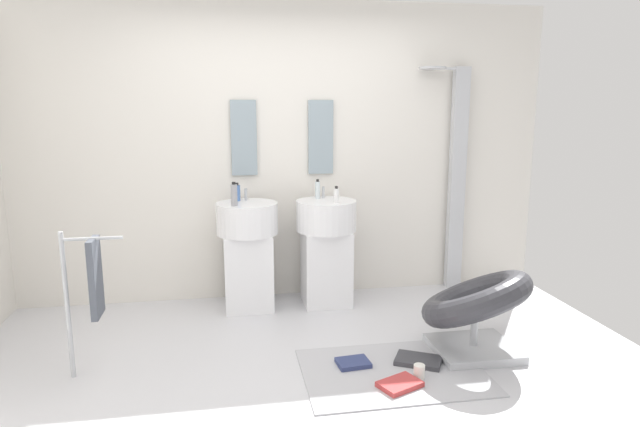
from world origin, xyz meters
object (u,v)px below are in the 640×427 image
at_px(pedestal_sink_left, 248,250).
at_px(shower_column, 456,175).
at_px(magazine_charcoal, 418,360).
at_px(soap_bottle_clear, 318,190).
at_px(soap_bottle_white, 336,195).
at_px(magazine_navy, 353,363).
at_px(soap_bottle_grey, 234,195).
at_px(towel_rack, 91,281).
at_px(magazine_red, 400,384).
at_px(coffee_mug, 419,371).
at_px(pedestal_sink_right, 326,247).
at_px(soap_bottle_blue, 237,193).
at_px(lounge_chair, 476,305).

distance_m(pedestal_sink_left, shower_column, 2.03).
height_order(magazine_charcoal, soap_bottle_clear, soap_bottle_clear).
relative_size(magazine_charcoal, soap_bottle_clear, 1.78).
bearing_deg(soap_bottle_clear, soap_bottle_white, -66.10).
xyz_separation_m(magazine_navy, soap_bottle_grey, (-0.73, 1.11, 0.98)).
xyz_separation_m(pedestal_sink_left, soap_bottle_grey, (-0.10, -0.12, 0.49)).
height_order(towel_rack, magazine_red, towel_rack).
relative_size(towel_rack, magazine_red, 3.78).
bearing_deg(coffee_mug, magazine_red, -151.08).
distance_m(towel_rack, soap_bottle_white, 2.00).
height_order(pedestal_sink_right, soap_bottle_clear, soap_bottle_clear).
bearing_deg(soap_bottle_white, magazine_navy, -95.49).
bearing_deg(coffee_mug, soap_bottle_white, 101.23).
bearing_deg(soap_bottle_clear, coffee_mug, -76.61).
bearing_deg(towel_rack, coffee_mug, -11.70).
bearing_deg(shower_column, soap_bottle_blue, -176.97).
height_order(towel_rack, magazine_charcoal, towel_rack).
bearing_deg(soap_bottle_blue, coffee_mug, -55.95).
distance_m(pedestal_sink_right, magazine_red, 1.64).
distance_m(soap_bottle_white, soap_bottle_clear, 0.28).
height_order(pedestal_sink_left, soap_bottle_blue, soap_bottle_blue).
relative_size(shower_column, magazine_red, 8.15).
distance_m(pedestal_sink_left, soap_bottle_grey, 0.52).
height_order(coffee_mug, soap_bottle_blue, soap_bottle_blue).
relative_size(lounge_chair, soap_bottle_grey, 5.72).
xyz_separation_m(magazine_navy, magazine_red, (0.21, -0.33, 0.00)).
bearing_deg(soap_bottle_grey, shower_column, 9.48).
height_order(lounge_chair, magazine_charcoal, lounge_chair).
bearing_deg(soap_bottle_grey, soap_bottle_clear, 18.07).
height_order(pedestal_sink_left, soap_bottle_white, soap_bottle_white).
height_order(pedestal_sink_left, soap_bottle_grey, soap_bottle_grey).
xyz_separation_m(magazine_navy, soap_bottle_clear, (-0.01, 1.35, 0.96)).
xyz_separation_m(pedestal_sink_left, shower_column, (1.93, 0.22, 0.57)).
height_order(shower_column, magazine_charcoal, shower_column).
xyz_separation_m(shower_column, magazine_navy, (-1.31, -1.45, -1.05)).
bearing_deg(magazine_navy, lounge_chair, -1.92).
distance_m(shower_column, magazine_red, 2.34).
distance_m(towel_rack, soap_bottle_grey, 1.36).
xyz_separation_m(magazine_red, soap_bottle_clear, (-0.22, 1.68, 0.96)).
relative_size(pedestal_sink_left, magazine_charcoal, 3.38).
distance_m(pedestal_sink_left, coffee_mug, 1.84).
bearing_deg(lounge_chair, towel_rack, 177.33).
bearing_deg(soap_bottle_blue, magazine_red, -61.25).
distance_m(towel_rack, soap_bottle_blue, 1.54).
bearing_deg(lounge_chair, soap_bottle_clear, 124.43).
height_order(magazine_charcoal, coffee_mug, coffee_mug).
height_order(magazine_charcoal, magazine_navy, magazine_charcoal).
relative_size(pedestal_sink_left, coffee_mug, 11.53).
relative_size(soap_bottle_white, soap_bottle_blue, 0.92).
distance_m(magazine_red, soap_bottle_clear, 1.95).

